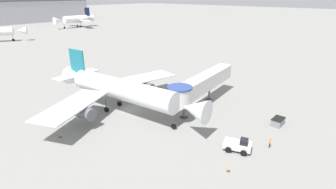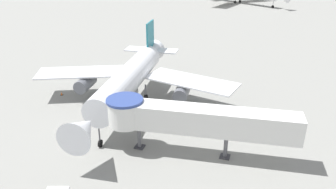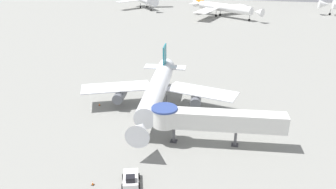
# 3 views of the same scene
# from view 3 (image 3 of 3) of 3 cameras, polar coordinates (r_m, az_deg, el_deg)

# --- Properties ---
(ground_plane) EXTENTS (800.00, 800.00, 0.00)m
(ground_plane) POSITION_cam_3_polar(r_m,az_deg,el_deg) (63.11, -0.69, -3.09)
(ground_plane) COLOR gray
(main_airplane) EXTENTS (31.06, 31.57, 10.01)m
(main_airplane) POSITION_cam_3_polar(r_m,az_deg,el_deg) (61.84, -2.00, 0.63)
(main_airplane) COLOR silver
(main_airplane) RESTS_ON ground_plane
(jet_bridge) EXTENTS (20.92, 5.79, 6.07)m
(jet_bridge) POSITION_cam_3_polar(r_m,az_deg,el_deg) (51.55, 7.15, -4.33)
(jet_bridge) COLOR silver
(jet_bridge) RESTS_ON ground_plane
(pushback_tug_white) EXTENTS (3.17, 4.10, 1.87)m
(pushback_tug_white) POSITION_cam_3_polar(r_m,az_deg,el_deg) (44.87, -6.51, -14.45)
(pushback_tug_white) COLOR silver
(pushback_tug_white) RESTS_ON ground_plane
(traffic_cone_apron_front) EXTENTS (0.38, 0.38, 0.63)m
(traffic_cone_apron_front) POSITION_cam_3_polar(r_m,az_deg,el_deg) (45.94, -12.99, -14.80)
(traffic_cone_apron_front) COLOR black
(traffic_cone_apron_front) RESTS_ON ground_plane
(traffic_cone_starboard_wing) EXTENTS (0.41, 0.41, 0.67)m
(traffic_cone_starboard_wing) POSITION_cam_3_polar(r_m,az_deg,el_deg) (58.89, 8.77, -5.13)
(traffic_cone_starboard_wing) COLOR black
(traffic_cone_starboard_wing) RESTS_ON ground_plane
(traffic_cone_port_wing) EXTENTS (0.40, 0.40, 0.66)m
(traffic_cone_port_wing) POSITION_cam_3_polar(r_m,az_deg,el_deg) (67.06, -11.86, -1.65)
(traffic_cone_port_wing) COLOR black
(traffic_cone_port_wing) RESTS_ON ground_plane
(background_jet_orange_tail) EXTENTS (35.63, 32.76, 10.00)m
(background_jet_orange_tail) POSITION_cam_3_polar(r_m,az_deg,el_deg) (159.80, 9.57, 14.73)
(background_jet_orange_tail) COLOR white
(background_jet_orange_tail) RESTS_ON ground_plane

